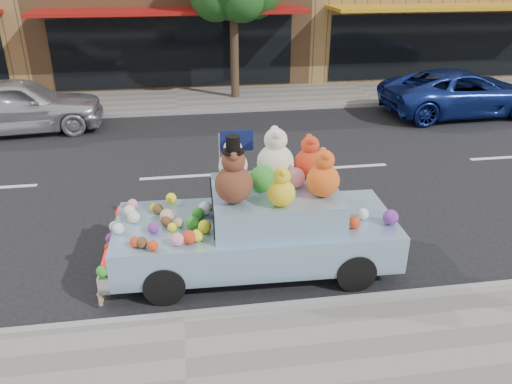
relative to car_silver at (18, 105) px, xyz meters
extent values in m
plane|color=black|center=(4.39, -3.94, -0.78)|extent=(120.00, 120.00, 0.00)
cube|color=gray|center=(4.39, 2.56, -0.72)|extent=(60.00, 3.00, 0.12)
cube|color=gray|center=(4.39, -8.94, -0.71)|extent=(60.00, 0.12, 0.13)
cube|color=gray|center=(4.39, 1.06, -0.71)|extent=(60.00, 0.12, 0.13)
cube|color=black|center=(4.39, 4.04, 0.62)|extent=(8.50, 0.06, 2.40)
cube|color=#A1110E|center=(4.39, 3.16, 2.12)|extent=(9.00, 1.80, 0.12)
cube|color=black|center=(14.39, 4.04, 0.62)|extent=(8.50, 0.06, 2.40)
cube|color=gold|center=(14.39, 3.16, 2.12)|extent=(9.00, 1.80, 0.12)
cylinder|color=#38281C|center=(6.39, 2.56, 0.82)|extent=(0.28, 0.28, 3.20)
sphere|color=#124014|center=(6.59, 1.96, 2.54)|extent=(1.40, 1.40, 1.40)
imported|color=silver|center=(0.00, 0.00, 0.00)|extent=(4.73, 2.31, 1.55)
imported|color=navy|center=(13.20, -0.20, -0.09)|extent=(5.08, 2.54, 1.38)
cylinder|color=black|center=(6.94, -8.56, -0.48)|extent=(0.61, 0.22, 0.60)
cylinder|color=black|center=(6.99, -7.00, -0.48)|extent=(0.61, 0.22, 0.60)
cylinder|color=black|center=(4.14, -8.47, -0.48)|extent=(0.61, 0.22, 0.60)
cylinder|color=black|center=(4.19, -6.91, -0.48)|extent=(0.61, 0.22, 0.60)
cube|color=#8CB2D2|center=(5.56, -7.74, -0.23)|extent=(4.35, 1.84, 0.60)
cube|color=#8CB2D2|center=(5.86, -7.75, 0.32)|extent=(1.95, 1.56, 0.50)
cube|color=silver|center=(3.34, -7.67, -0.38)|extent=(0.22, 1.78, 0.26)
cube|color=red|center=(3.37, -8.35, -0.06)|extent=(0.07, 0.28, 0.16)
cube|color=red|center=(3.42, -6.99, -0.06)|extent=(0.07, 0.28, 0.16)
cube|color=black|center=(4.91, -7.72, 0.32)|extent=(0.08, 1.30, 0.40)
sphere|color=#5A2B19|center=(5.20, -8.08, 0.85)|extent=(0.55, 0.55, 0.55)
sphere|color=#5A2B19|center=(5.20, -8.08, 1.20)|extent=(0.34, 0.34, 0.34)
sphere|color=#5A2B19|center=(5.20, -8.20, 1.31)|extent=(0.13, 0.13, 0.13)
sphere|color=#5A2B19|center=(5.20, -7.96, 1.31)|extent=(0.13, 0.13, 0.13)
cylinder|color=black|center=(5.20, -8.08, 1.34)|extent=(0.32, 0.32, 0.02)
cylinder|color=black|center=(5.20, -8.08, 1.45)|extent=(0.20, 0.20, 0.22)
sphere|color=beige|center=(5.92, -7.40, 0.86)|extent=(0.58, 0.58, 0.58)
sphere|color=beige|center=(5.92, -7.40, 1.24)|extent=(0.36, 0.36, 0.36)
sphere|color=beige|center=(5.92, -7.53, 1.35)|extent=(0.14, 0.14, 0.14)
sphere|color=beige|center=(5.92, -7.27, 1.35)|extent=(0.14, 0.14, 0.14)
sphere|color=#EE4F16|center=(6.50, -8.07, 0.82)|extent=(0.49, 0.49, 0.49)
sphere|color=#EE4F16|center=(6.50, -8.07, 1.13)|extent=(0.30, 0.30, 0.30)
sphere|color=#EE4F16|center=(6.50, -8.17, 1.23)|extent=(0.11, 0.11, 0.11)
sphere|color=#EE4F16|center=(6.50, -7.96, 1.23)|extent=(0.11, 0.11, 0.11)
sphere|color=red|center=(6.48, -7.37, 0.81)|extent=(0.47, 0.47, 0.47)
sphere|color=red|center=(6.48, -7.37, 1.11)|extent=(0.29, 0.29, 0.29)
sphere|color=red|center=(6.48, -7.47, 1.21)|extent=(0.11, 0.11, 0.11)
sphere|color=red|center=(6.48, -7.27, 1.21)|extent=(0.11, 0.11, 0.11)
sphere|color=silver|center=(5.28, -7.28, 0.80)|extent=(0.46, 0.46, 0.46)
sphere|color=silver|center=(5.28, -7.28, 1.10)|extent=(0.28, 0.28, 0.28)
sphere|color=silver|center=(5.28, -7.38, 1.19)|extent=(0.11, 0.11, 0.11)
sphere|color=silver|center=(5.28, -7.18, 1.19)|extent=(0.11, 0.11, 0.11)
sphere|color=yellow|center=(5.85, -8.30, 0.77)|extent=(0.39, 0.39, 0.39)
sphere|color=yellow|center=(5.85, -8.30, 1.02)|extent=(0.24, 0.24, 0.24)
sphere|color=yellow|center=(5.85, -8.38, 1.10)|extent=(0.09, 0.09, 0.09)
sphere|color=yellow|center=(5.85, -8.21, 1.10)|extent=(0.09, 0.09, 0.09)
sphere|color=#298424|center=(5.66, -7.74, 0.75)|extent=(0.40, 0.40, 0.40)
sphere|color=pink|center=(6.16, -7.71, 0.72)|extent=(0.32, 0.32, 0.32)
sphere|color=yellow|center=(4.00, -7.21, 0.14)|extent=(0.13, 0.13, 0.13)
sphere|color=silver|center=(3.51, -7.88, 0.16)|extent=(0.17, 0.17, 0.17)
sphere|color=silver|center=(4.66, -8.24, 0.15)|extent=(0.16, 0.16, 0.16)
sphere|color=yellow|center=(4.76, -8.03, 0.17)|extent=(0.20, 0.20, 0.20)
sphere|color=#672A82|center=(4.02, -7.93, 0.16)|extent=(0.17, 0.17, 0.17)
sphere|color=beige|center=(3.63, -7.35, 0.17)|extent=(0.19, 0.19, 0.19)
sphere|color=pink|center=(3.66, -7.09, 0.16)|extent=(0.17, 0.17, 0.17)
sphere|color=#A08858|center=(4.39, -7.80, 0.15)|extent=(0.15, 0.15, 0.15)
sphere|color=#BA3213|center=(3.78, -8.29, 0.15)|extent=(0.15, 0.15, 0.15)
sphere|color=#298424|center=(4.68, -7.59, 0.17)|extent=(0.19, 0.19, 0.19)
sphere|color=#BA3213|center=(4.53, -8.29, 0.17)|extent=(0.20, 0.20, 0.20)
sphere|color=beige|center=(3.71, -7.56, 0.17)|extent=(0.19, 0.19, 0.19)
sphere|color=yellow|center=(4.29, -7.92, 0.14)|extent=(0.14, 0.14, 0.14)
sphere|color=yellow|center=(4.27, -6.97, 0.16)|extent=(0.18, 0.18, 0.18)
sphere|color=#513617|center=(4.07, -7.32, 0.16)|extent=(0.16, 0.16, 0.16)
sphere|color=red|center=(4.03, -8.41, 0.15)|extent=(0.15, 0.15, 0.15)
sphere|color=pink|center=(4.36, -8.33, 0.17)|extent=(0.19, 0.19, 0.19)
sphere|color=#A08858|center=(4.71, -7.49, 0.15)|extent=(0.14, 0.14, 0.14)
sphere|color=#513617|center=(4.20, -7.73, 0.16)|extent=(0.17, 0.17, 0.17)
sphere|color=#513617|center=(3.87, -8.32, 0.15)|extent=(0.16, 0.16, 0.16)
sphere|color=yellow|center=(4.76, -7.95, 0.14)|extent=(0.13, 0.13, 0.13)
sphere|color=#298424|center=(4.59, -7.88, 0.18)|extent=(0.21, 0.21, 0.21)
sphere|color=yellow|center=(4.65, -8.26, 0.17)|extent=(0.19, 0.19, 0.19)
sphere|color=silver|center=(4.81, -7.45, 0.18)|extent=(0.22, 0.22, 0.22)
sphere|color=#D8A88C|center=(4.22, -7.65, 0.19)|extent=(0.22, 0.22, 0.22)
sphere|color=#298424|center=(3.32, -8.47, -0.16)|extent=(0.17, 0.17, 0.17)
sphere|color=yellow|center=(3.32, -8.40, -0.18)|extent=(0.12, 0.12, 0.12)
sphere|color=red|center=(3.34, -7.82, -0.17)|extent=(0.14, 0.14, 0.14)
sphere|color=#513617|center=(3.35, -7.52, -0.18)|extent=(0.14, 0.14, 0.14)
sphere|color=#672A82|center=(3.36, -7.16, -0.19)|extent=(0.12, 0.12, 0.12)
sphere|color=silver|center=(3.36, -7.22, -0.16)|extent=(0.18, 0.18, 0.18)
sphere|color=#672A82|center=(3.35, -7.60, -0.16)|extent=(0.18, 0.18, 0.18)
sphere|color=silver|center=(7.20, -7.98, 0.17)|extent=(0.18, 0.18, 0.18)
sphere|color=red|center=(6.98, -8.22, 0.17)|extent=(0.19, 0.19, 0.19)
sphere|color=red|center=(6.89, -7.91, 0.16)|extent=(0.18, 0.18, 0.18)
sphere|color=#672A82|center=(7.56, -8.19, 0.19)|extent=(0.24, 0.24, 0.24)
cylinder|color=#997A54|center=(3.24, -8.52, -0.61)|extent=(0.06, 0.06, 0.17)
sphere|color=#997A54|center=(3.24, -8.52, -0.52)|extent=(0.07, 0.07, 0.07)
cylinder|color=#997A54|center=(3.24, -8.43, -0.61)|extent=(0.06, 0.06, 0.17)
sphere|color=#997A54|center=(3.24, -8.43, -0.52)|extent=(0.07, 0.07, 0.07)
cylinder|color=#997A54|center=(3.24, -8.34, -0.61)|extent=(0.06, 0.06, 0.17)
sphere|color=#997A54|center=(3.24, -8.34, -0.52)|extent=(0.07, 0.07, 0.07)
cylinder|color=#997A54|center=(3.25, -8.25, -0.61)|extent=(0.06, 0.06, 0.17)
sphere|color=#997A54|center=(3.25, -8.25, -0.52)|extent=(0.07, 0.07, 0.07)
cylinder|color=#997A54|center=(3.25, -8.16, -0.61)|extent=(0.06, 0.06, 0.17)
sphere|color=#997A54|center=(3.25, -8.16, -0.52)|extent=(0.07, 0.07, 0.07)
cylinder|color=#997A54|center=(3.25, -8.07, -0.61)|extent=(0.06, 0.06, 0.17)
sphere|color=#997A54|center=(3.25, -8.07, -0.52)|extent=(0.07, 0.07, 0.07)
cylinder|color=#997A54|center=(3.25, -7.98, -0.61)|extent=(0.06, 0.06, 0.17)
sphere|color=#997A54|center=(3.25, -7.98, -0.52)|extent=(0.07, 0.07, 0.07)
cylinder|color=#997A54|center=(3.26, -7.89, -0.61)|extent=(0.06, 0.06, 0.17)
sphere|color=#997A54|center=(3.26, -7.89, -0.52)|extent=(0.07, 0.07, 0.07)
cylinder|color=#997A54|center=(3.26, -7.80, -0.61)|extent=(0.06, 0.06, 0.17)
sphere|color=#997A54|center=(3.26, -7.80, -0.52)|extent=(0.07, 0.07, 0.07)
cylinder|color=#997A54|center=(3.26, -7.71, -0.61)|extent=(0.06, 0.06, 0.17)
sphere|color=#997A54|center=(3.26, -7.71, -0.52)|extent=(0.07, 0.07, 0.07)
cylinder|color=#997A54|center=(3.27, -7.62, -0.61)|extent=(0.06, 0.06, 0.17)
sphere|color=#997A54|center=(3.27, -7.62, -0.52)|extent=(0.07, 0.07, 0.07)
cylinder|color=#997A54|center=(3.27, -7.53, -0.61)|extent=(0.06, 0.06, 0.17)
sphere|color=#997A54|center=(3.27, -7.53, -0.52)|extent=(0.07, 0.07, 0.07)
cylinder|color=#997A54|center=(3.27, -7.44, -0.61)|extent=(0.06, 0.06, 0.17)
sphere|color=#997A54|center=(3.27, -7.44, -0.52)|extent=(0.07, 0.07, 0.07)
cylinder|color=#997A54|center=(3.27, -7.35, -0.61)|extent=(0.06, 0.06, 0.17)
sphere|color=#997A54|center=(3.27, -7.35, -0.52)|extent=(0.07, 0.07, 0.07)
cylinder|color=#997A54|center=(3.28, -7.26, -0.61)|extent=(0.06, 0.06, 0.17)
sphere|color=#997A54|center=(3.28, -7.26, -0.52)|extent=(0.07, 0.07, 0.07)
cylinder|color=#997A54|center=(3.28, -7.17, -0.61)|extent=(0.06, 0.06, 0.17)
sphere|color=#997A54|center=(3.28, -7.17, -0.52)|extent=(0.07, 0.07, 0.07)
cylinder|color=#997A54|center=(3.28, -7.08, -0.61)|extent=(0.06, 0.06, 0.17)
sphere|color=#997A54|center=(3.28, -7.08, -0.52)|extent=(0.07, 0.07, 0.07)
cylinder|color=#997A54|center=(3.29, -6.99, -0.61)|extent=(0.06, 0.06, 0.17)
sphere|color=#997A54|center=(3.29, -6.99, -0.52)|extent=(0.07, 0.07, 0.07)
cylinder|color=#997A54|center=(3.29, -6.91, -0.61)|extent=(0.06, 0.06, 0.17)
sphere|color=#997A54|center=(3.29, -6.91, -0.52)|extent=(0.07, 0.07, 0.07)
cylinder|color=#997A54|center=(3.29, -6.82, -0.61)|extent=(0.06, 0.06, 0.17)
sphere|color=#997A54|center=(3.29, -6.82, -0.52)|extent=(0.07, 0.07, 0.07)
cylinder|color=silver|center=(5.08, -7.07, 0.92)|extent=(0.02, 0.02, 0.70)
cube|color=#0C1447|center=(5.36, -7.06, 1.13)|extent=(0.52, 0.04, 0.34)
camera|label=1|loc=(4.55, -14.45, 3.76)|focal=35.00mm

